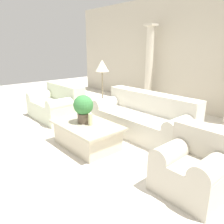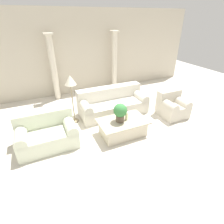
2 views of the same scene
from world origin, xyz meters
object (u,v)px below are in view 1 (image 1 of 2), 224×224
(potted_plant, at_px, (83,107))
(floor_lamp, at_px, (102,70))
(sofa_long, at_px, (143,118))
(coffee_table, at_px, (87,135))
(loveseat, at_px, (57,104))
(armchair, at_px, (195,165))

(potted_plant, distance_m, floor_lamp, 1.63)
(sofa_long, xyz_separation_m, coffee_table, (-0.26, -1.26, -0.12))
(sofa_long, xyz_separation_m, potted_plant, (-0.35, -1.25, 0.39))
(loveseat, relative_size, armchair, 1.74)
(loveseat, distance_m, coffee_table, 1.98)
(potted_plant, height_order, armchair, potted_plant)
(coffee_table, height_order, armchair, armchair)
(sofa_long, xyz_separation_m, floor_lamp, (-1.31, -0.03, 0.89))
(potted_plant, bearing_deg, loveseat, 166.91)
(loveseat, relative_size, potted_plant, 2.75)
(floor_lamp, bearing_deg, armchair, -17.38)
(potted_plant, xyz_separation_m, floor_lamp, (-0.96, 1.22, 0.50))
(coffee_table, bearing_deg, potted_plant, 176.64)
(coffee_table, relative_size, potted_plant, 2.56)
(potted_plant, relative_size, armchair, 0.63)
(floor_lamp, bearing_deg, sofa_long, 1.48)
(sofa_long, distance_m, potted_plant, 1.36)
(armchair, bearing_deg, floor_lamp, 162.62)
(sofa_long, bearing_deg, loveseat, -159.31)
(loveseat, bearing_deg, sofa_long, 20.69)
(coffee_table, height_order, floor_lamp, floor_lamp)
(sofa_long, bearing_deg, coffee_table, -101.57)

